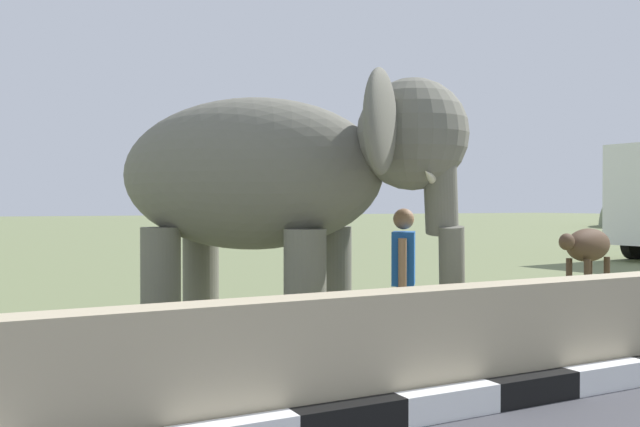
% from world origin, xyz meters
% --- Properties ---
extents(barrier_parapet, '(28.00, 0.36, 1.00)m').
position_xyz_m(barrier_parapet, '(2.00, 4.15, 0.50)').
color(barrier_parapet, tan).
rests_on(barrier_parapet, ground_plane).
extents(elephant, '(3.81, 3.86, 3.00)m').
position_xyz_m(elephant, '(2.48, 6.46, 1.98)').
color(elephant, '#67665A').
rests_on(elephant, ground_plane).
extents(person_handler, '(0.44, 0.55, 1.66)m').
position_xyz_m(person_handler, '(3.67, 5.75, 0.93)').
color(person_handler, navy).
rests_on(person_handler, ground_plane).
extents(cow_near, '(1.92, 1.01, 1.23)m').
position_xyz_m(cow_near, '(10.34, 9.12, 0.87)').
color(cow_near, '#473323').
rests_on(cow_near, ground_plane).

